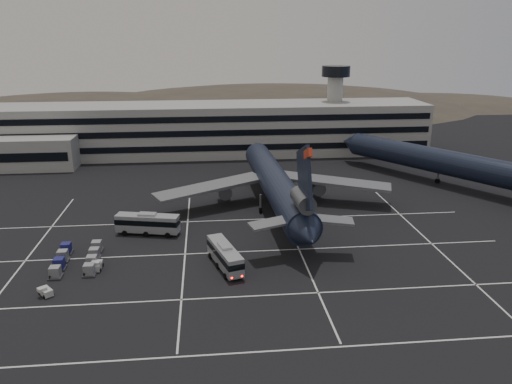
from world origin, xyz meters
The scene contains 11 objects.
ground centered at (0.00, 0.00, 0.00)m, with size 260.00×260.00×0.00m, color black.
lane_markings centered at (0.95, 0.72, 0.01)m, with size 90.00×55.62×0.01m.
terminal centered at (-2.95, 71.14, 6.93)m, with size 125.00×26.00×24.00m.
hills centered at (17.99, 170.00, -12.07)m, with size 352.00×180.00×44.00m.
trijet_main centered at (10.89, 22.97, 5.25)m, with size 47.42×57.62×18.08m.
trijet_far centered at (50.76, 36.10, 5.43)m, with size 37.88×50.76×18.08m.
bus_near centered at (0.02, -1.17, 1.99)m, with size 5.17×10.54×3.63m.
bus_far centered at (-12.52, 12.80, 2.09)m, with size 11.08×4.85×3.81m.
tug_a centered at (-18.57, -0.17, 0.67)m, with size 1.47×2.41×1.52m.
tug_b centered at (-23.67, -7.10, 0.60)m, with size 2.30×2.41×1.35m.
uld_cluster centered at (-21.85, 2.23, 0.83)m, with size 7.07×10.73×1.70m.
Camera 1 is at (-2.17, -67.76, 32.91)m, focal length 35.00 mm.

